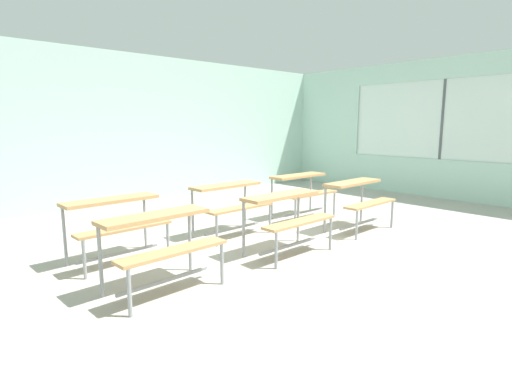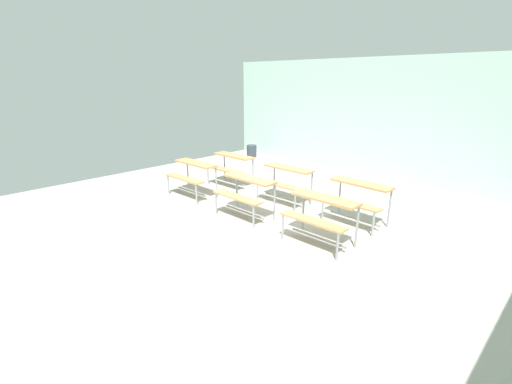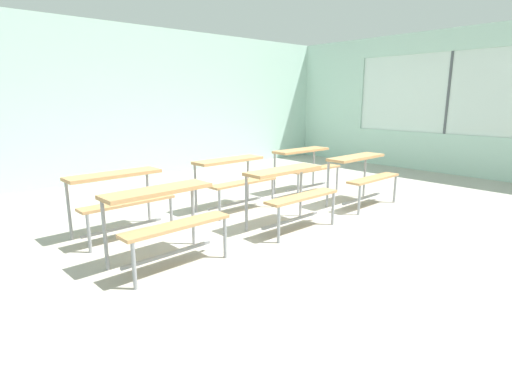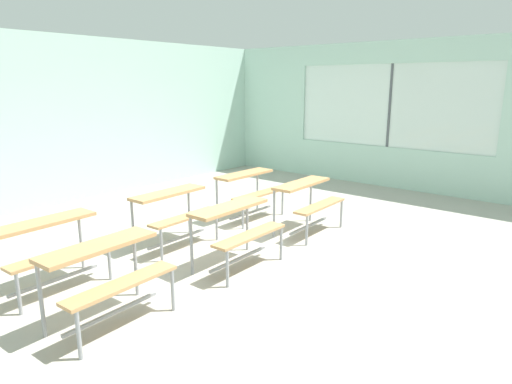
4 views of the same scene
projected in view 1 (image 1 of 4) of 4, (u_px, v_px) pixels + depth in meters
The scene contains 9 objects.
ground at pixel (304, 251), 5.20m from camera, with size 10.00×9.00×0.05m, color #ADA89E.
wall_back at pixel (141, 129), 8.24m from camera, with size 10.00×0.12×3.00m, color silver.
wall_right at pixel (473, 132), 8.14m from camera, with size 0.12×9.00×3.00m.
desk_bench_r0c0 at pixel (161, 234), 3.82m from camera, with size 1.12×0.64×0.74m.
desk_bench_r0c1 at pixel (287, 209), 4.94m from camera, with size 1.11×0.61×0.74m.
desk_bench_r0c2 at pixel (359, 194), 6.05m from camera, with size 1.12×0.62×0.74m.
desk_bench_r1c0 at pixel (116, 215), 4.64m from camera, with size 1.12×0.63×0.74m.
desk_bench_r1c1 at pixel (231, 197), 5.76m from camera, with size 1.12×0.62×0.74m.
desk_bench_r1c2 at pixel (303, 185), 6.87m from camera, with size 1.11×0.60×0.74m.
Camera 1 is at (-3.80, -3.30, 1.60)m, focal length 28.00 mm.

